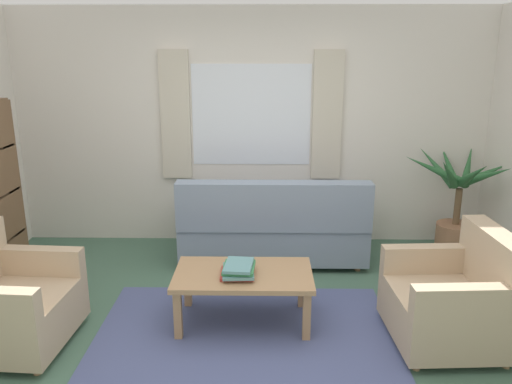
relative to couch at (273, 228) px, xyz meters
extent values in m
plane|color=#476B56|center=(-0.24, -1.56, -0.37)|extent=(6.24, 6.24, 0.00)
cube|color=silver|center=(-0.24, 0.70, 0.93)|extent=(5.32, 0.12, 2.60)
cube|color=white|center=(-0.24, 0.64, 1.08)|extent=(1.30, 0.01, 1.10)
cube|color=beige|center=(-1.07, 0.61, 1.08)|extent=(0.32, 0.06, 1.40)
cube|color=beige|center=(0.59, 0.61, 1.08)|extent=(0.32, 0.06, 1.40)
cube|color=#4C5684|center=(-0.24, -1.56, -0.36)|extent=(2.32, 1.78, 0.01)
cube|color=gray|center=(0.00, 0.07, -0.12)|extent=(1.90, 0.80, 0.38)
cube|color=gray|center=(0.00, -0.25, 0.31)|extent=(1.90, 0.20, 0.48)
cube|color=gray|center=(0.87, 0.07, 0.19)|extent=(0.16, 0.80, 0.24)
cube|color=gray|center=(-0.87, 0.07, 0.19)|extent=(0.16, 0.80, 0.24)
cylinder|color=#A87F56|center=(0.85, 0.37, -0.34)|extent=(0.06, 0.06, 0.06)
cylinder|color=#A87F56|center=(-0.85, 0.37, -0.34)|extent=(0.06, 0.06, 0.06)
cylinder|color=#A87F56|center=(0.85, -0.23, -0.34)|extent=(0.06, 0.06, 0.06)
cylinder|color=#A87F56|center=(-0.85, -0.23, -0.34)|extent=(0.06, 0.06, 0.06)
cube|color=tan|center=(-1.95, -1.62, -0.13)|extent=(0.85, 0.89, 0.36)
cube|color=tan|center=(-1.93, -1.26, 0.16)|extent=(0.81, 0.17, 0.22)
cylinder|color=#A87F56|center=(-1.65, -1.98, -0.34)|extent=(0.05, 0.05, 0.06)
cylinder|color=#A87F56|center=(-1.61, -1.30, -0.34)|extent=(0.05, 0.05, 0.06)
cylinder|color=#A87F56|center=(-2.25, -1.26, -0.34)|extent=(0.05, 0.05, 0.06)
cube|color=tan|center=(1.27, -1.53, -0.13)|extent=(0.84, 0.88, 0.36)
cube|color=tan|center=(1.60, -1.51, 0.28)|extent=(0.23, 0.85, 0.46)
cube|color=tan|center=(1.25, -1.17, 0.16)|extent=(0.81, 0.16, 0.22)
cube|color=tan|center=(1.29, -1.89, 0.16)|extent=(0.81, 0.16, 0.22)
cylinder|color=#A87F56|center=(0.93, -1.21, -0.34)|extent=(0.05, 0.05, 0.06)
cylinder|color=#A87F56|center=(0.97, -1.89, -0.34)|extent=(0.05, 0.05, 0.06)
cylinder|color=#A87F56|center=(1.57, -1.17, -0.34)|extent=(0.05, 0.05, 0.06)
cylinder|color=#A87F56|center=(1.61, -1.85, -0.34)|extent=(0.05, 0.05, 0.06)
cube|color=#A87F56|center=(-0.26, -1.26, 0.05)|extent=(1.10, 0.64, 0.04)
cube|color=#A87F56|center=(-0.75, -1.52, -0.17)|extent=(0.06, 0.06, 0.40)
cube|color=#A87F56|center=(0.23, -1.52, -0.17)|extent=(0.06, 0.06, 0.40)
cube|color=#A87F56|center=(-0.75, -1.00, -0.17)|extent=(0.06, 0.06, 0.40)
cube|color=#A87F56|center=(0.23, -1.00, -0.17)|extent=(0.06, 0.06, 0.40)
cube|color=#B23833|center=(-0.30, -1.31, 0.08)|extent=(0.27, 0.25, 0.03)
cube|color=#5B8E93|center=(-0.30, -1.32, 0.11)|extent=(0.26, 0.32, 0.02)
cube|color=#387F4C|center=(-0.29, -1.31, 0.14)|extent=(0.26, 0.29, 0.03)
cube|color=#5B8E93|center=(-0.29, -1.32, 0.16)|extent=(0.24, 0.31, 0.02)
cylinder|color=#9E6B4C|center=(1.97, 0.23, -0.20)|extent=(0.39, 0.39, 0.34)
cylinder|color=brown|center=(1.97, 0.23, 0.17)|extent=(0.07, 0.07, 0.39)
cone|color=#2D6638|center=(2.22, 0.21, 0.54)|extent=(0.50, 0.14, 0.31)
cone|color=#2D6638|center=(2.13, 0.47, 0.57)|extent=(0.33, 0.49, 0.46)
cone|color=#2D6638|center=(1.92, 0.51, 0.57)|extent=(0.16, 0.51, 0.44)
cone|color=#2D6638|center=(1.77, 0.43, 0.56)|extent=(0.39, 0.43, 0.45)
cone|color=#2D6638|center=(1.66, 0.24, 0.58)|extent=(0.60, 0.12, 0.34)
cone|color=#2D6638|center=(1.75, 0.00, 0.58)|extent=(0.41, 0.51, 0.45)
cone|color=#2D6638|center=(1.95, -0.11, 0.60)|extent=(0.12, 0.64, 0.41)
cone|color=#2D6638|center=(2.14, -0.01, 0.57)|extent=(0.34, 0.54, 0.38)
cube|color=brown|center=(-2.62, -0.23, 0.48)|extent=(0.30, 0.04, 1.70)
camera|label=1|loc=(-0.10, -5.02, 1.80)|focal=36.03mm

